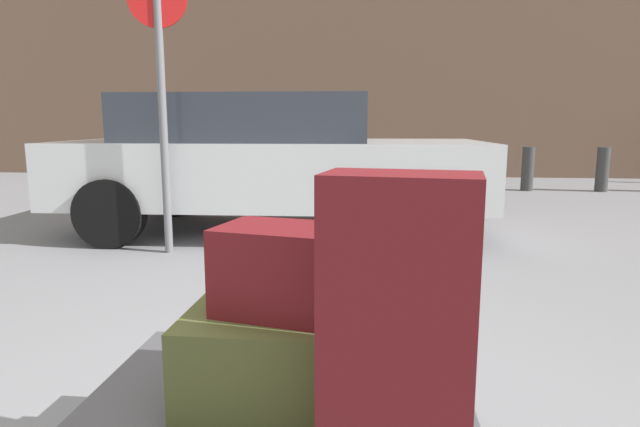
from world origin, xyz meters
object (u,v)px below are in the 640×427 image
(bollard_kerb_mid, at_px, (602,169))
(no_parking_sign, at_px, (161,81))
(luggage_cart, at_px, (280,417))
(suitcase_olive_rear_right, at_px, (288,355))
(suitcase_maroon_front_right, at_px, (398,327))
(duffel_bag_maroon_topmost_pile, at_px, (287,270))
(parked_car, at_px, (269,160))
(bollard_kerb_near, at_px, (528,169))

(bollard_kerb_mid, relative_size, no_parking_sign, 0.31)
(luggage_cart, height_order, suitcase_olive_rear_right, suitcase_olive_rear_right)
(suitcase_maroon_front_right, height_order, bollard_kerb_mid, suitcase_maroon_front_right)
(suitcase_olive_rear_right, relative_size, suitcase_maroon_front_right, 0.84)
(suitcase_olive_rear_right, distance_m, duffel_bag_maroon_topmost_pile, 0.26)
(parked_car, distance_m, bollard_kerb_mid, 6.28)
(bollard_kerb_near, distance_m, bollard_kerb_mid, 1.22)
(luggage_cart, height_order, no_parking_sign, no_parking_sign)
(suitcase_olive_rear_right, bearing_deg, parked_car, 102.63)
(duffel_bag_maroon_topmost_pile, height_order, bollard_kerb_mid, duffel_bag_maroon_topmost_pile)
(bollard_kerb_mid, bearing_deg, no_parking_sign, -138.96)
(suitcase_olive_rear_right, relative_size, duffel_bag_maroon_topmost_pile, 1.52)
(bollard_kerb_mid, distance_m, no_parking_sign, 7.57)
(parked_car, height_order, no_parking_sign, no_parking_sign)
(suitcase_olive_rear_right, distance_m, parked_car, 4.19)
(suitcase_olive_rear_right, relative_size, bollard_kerb_mid, 0.79)
(suitcase_maroon_front_right, height_order, no_parking_sign, no_parking_sign)
(bollard_kerb_near, bearing_deg, bollard_kerb_mid, 0.00)
(suitcase_maroon_front_right, height_order, parked_car, parked_car)
(luggage_cart, xyz_separation_m, suitcase_olive_rear_right, (0.03, -0.00, 0.20))
(bollard_kerb_mid, bearing_deg, suitcase_maroon_front_right, -114.53)
(luggage_cart, bearing_deg, bollard_kerb_near, 70.10)
(suitcase_olive_rear_right, height_order, parked_car, parked_car)
(duffel_bag_maroon_topmost_pile, xyz_separation_m, parked_car, (-0.86, 4.09, 0.03))
(duffel_bag_maroon_topmost_pile, relative_size, parked_car, 0.09)
(parked_car, distance_m, no_parking_sign, 1.47)
(suitcase_olive_rear_right, distance_m, no_parking_sign, 3.58)
(duffel_bag_maroon_topmost_pile, xyz_separation_m, bollard_kerb_mid, (4.07, 7.96, -0.36))
(duffel_bag_maroon_topmost_pile, relative_size, bollard_kerb_mid, 0.52)
(suitcase_maroon_front_right, xyz_separation_m, no_parking_sign, (-1.88, 3.34, 0.81))
(suitcase_olive_rear_right, xyz_separation_m, duffel_bag_maroon_topmost_pile, (0.00, 0.00, 0.26))
(luggage_cart, relative_size, bollard_kerb_mid, 1.52)
(suitcase_olive_rear_right, xyz_separation_m, parked_car, (-0.86, 4.09, 0.29))
(bollard_kerb_near, bearing_deg, suitcase_olive_rear_right, -109.72)
(suitcase_maroon_front_right, bearing_deg, parked_car, 113.93)
(suitcase_olive_rear_right, relative_size, parked_car, 0.13)
(duffel_bag_maroon_topmost_pile, xyz_separation_m, no_parking_sign, (-1.57, 3.04, 0.77))
(parked_car, bearing_deg, suitcase_olive_rear_right, -78.08)
(suitcase_maroon_front_right, xyz_separation_m, bollard_kerb_mid, (3.77, 8.26, -0.32))
(parked_car, xyz_separation_m, bollard_kerb_near, (3.72, 3.87, -0.39))
(duffel_bag_maroon_topmost_pile, bearing_deg, bollard_kerb_mid, 75.48)
(duffel_bag_maroon_topmost_pile, relative_size, bollard_kerb_near, 0.52)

